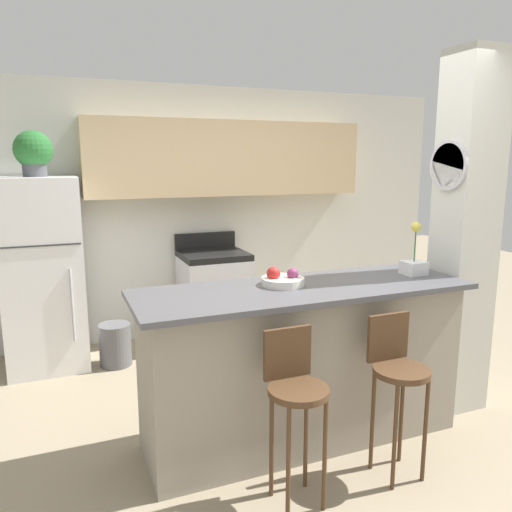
{
  "coord_description": "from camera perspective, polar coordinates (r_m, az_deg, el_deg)",
  "views": [
    {
      "loc": [
        -1.43,
        -2.7,
        1.81
      ],
      "look_at": [
        0.0,
        0.8,
        1.08
      ],
      "focal_mm": 35.0,
      "sensor_mm": 36.0,
      "label": 1
    }
  ],
  "objects": [
    {
      "name": "potted_plant_on_fridge",
      "position": [
        4.63,
        -24.11,
        10.81
      ],
      "size": [
        0.31,
        0.31,
        0.38
      ],
      "color": "#4C4C51",
      "rests_on": "refrigerator"
    },
    {
      "name": "ground_plane",
      "position": [
        3.55,
        5.21,
        -19.8
      ],
      "size": [
        14.0,
        14.0,
        0.0
      ],
      "primitive_type": "plane",
      "color": "gray"
    },
    {
      "name": "wall_back",
      "position": [
        5.19,
        -4.99,
        7.62
      ],
      "size": [
        5.6,
        0.38,
        2.55
      ],
      "color": "silver",
      "rests_on": "ground_plane"
    },
    {
      "name": "bar_stool_left",
      "position": [
        2.71,
        4.52,
        -15.33
      ],
      "size": [
        0.32,
        0.32,
        0.94
      ],
      "color": "#4C331E",
      "rests_on": "ground_plane"
    },
    {
      "name": "counter_bar",
      "position": [
        3.32,
        5.36,
        -12.05
      ],
      "size": [
        2.15,
        0.71,
        1.03
      ],
      "color": "gray",
      "rests_on": "ground_plane"
    },
    {
      "name": "stove_range",
      "position": [
        5.09,
        -4.83,
        -4.54
      ],
      "size": [
        0.64,
        0.6,
        1.07
      ],
      "color": "silver",
      "rests_on": "ground_plane"
    },
    {
      "name": "trash_bin",
      "position": [
        4.7,
        -15.78,
        -9.73
      ],
      "size": [
        0.28,
        0.28,
        0.38
      ],
      "color": "#59595B",
      "rests_on": "ground_plane"
    },
    {
      "name": "fruit_bowl",
      "position": [
        3.16,
        3.03,
        -2.72
      ],
      "size": [
        0.27,
        0.27,
        0.12
      ],
      "color": "silver",
      "rests_on": "counter_bar"
    },
    {
      "name": "pillar_right",
      "position": [
        3.85,
        22.69,
        2.12
      ],
      "size": [
        0.38,
        0.34,
        2.55
      ],
      "color": "silver",
      "rests_on": "ground_plane"
    },
    {
      "name": "bar_stool_right",
      "position": [
        3.03,
        15.83,
        -12.77
      ],
      "size": [
        0.32,
        0.32,
        0.94
      ],
      "color": "#4C331E",
      "rests_on": "ground_plane"
    },
    {
      "name": "refrigerator",
      "position": [
        4.73,
        -23.13,
        -1.87
      ],
      "size": [
        0.66,
        0.7,
        1.67
      ],
      "color": "white",
      "rests_on": "ground_plane"
    },
    {
      "name": "orchid_vase",
      "position": [
        3.62,
        17.61,
        -0.62
      ],
      "size": [
        0.15,
        0.15,
        0.37
      ],
      "color": "white",
      "rests_on": "counter_bar"
    }
  ]
}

